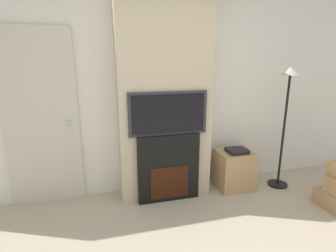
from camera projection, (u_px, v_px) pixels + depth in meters
wall_back at (160, 87)px, 3.28m from camera, size 6.00×0.06×2.70m
chimney_breast at (164, 89)px, 3.09m from camera, size 1.11×0.35×2.70m
fireplace at (168, 168)px, 3.17m from camera, size 0.75×0.15×0.83m
television at (168, 113)px, 3.00m from camera, size 0.92×0.07×0.50m
floor_lamp at (287, 105)px, 3.33m from camera, size 0.26×0.26×1.60m
media_stand at (234, 169)px, 3.49m from camera, size 0.46×0.40×0.56m
entry_door at (42, 120)px, 2.97m from camera, size 0.80×0.09×2.03m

